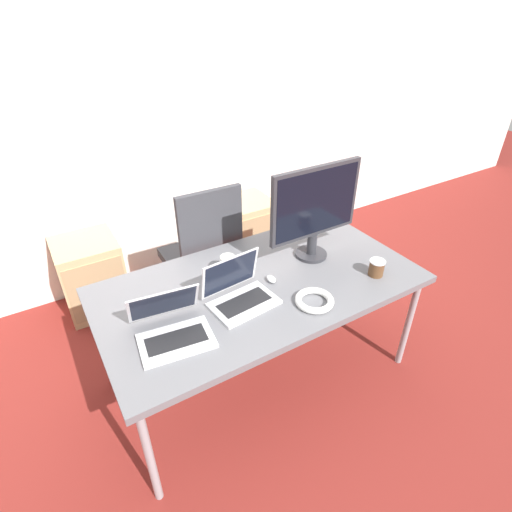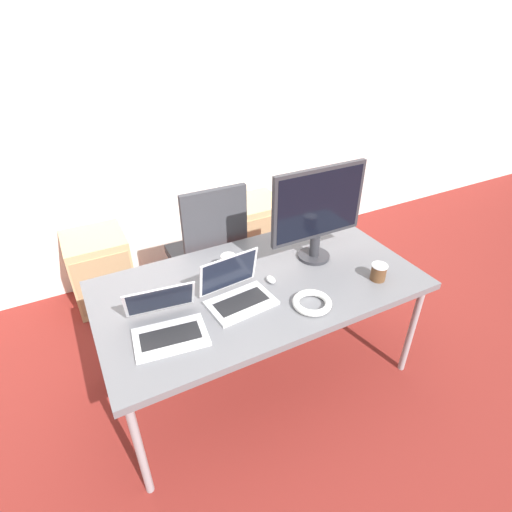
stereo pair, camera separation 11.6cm
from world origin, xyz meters
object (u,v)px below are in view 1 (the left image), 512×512
(laptop_left, at_px, (239,293))
(monitor, at_px, (315,209))
(cabinet_right, at_px, (247,230))
(cable_coil, at_px, (314,300))
(office_chair, at_px, (203,267))
(laptop_right, at_px, (172,328))
(mouse, at_px, (271,279))
(cabinet_left, at_px, (92,275))
(coffee_cup_brown, at_px, (377,268))
(coffee_cup_white, at_px, (228,265))

(laptop_left, relative_size, monitor, 0.60)
(cabinet_right, distance_m, cable_coil, 1.67)
(office_chair, relative_size, laptop_right, 2.95)
(mouse, bearing_deg, office_chair, 96.67)
(cabinet_left, xyz_separation_m, cable_coil, (0.89, -1.54, 0.45))
(office_chair, xyz_separation_m, monitor, (0.45, -0.67, 0.64))
(laptop_left, bearing_deg, cabinet_left, 113.28)
(office_chair, bearing_deg, laptop_left, -100.13)
(cabinet_left, bearing_deg, cabinet_right, 0.00)
(cabinet_right, relative_size, mouse, 8.31)
(laptop_right, xyz_separation_m, coffee_cup_brown, (1.18, -0.14, 0.00))
(cabinet_left, distance_m, monitor, 1.81)
(office_chair, height_order, coffee_cup_brown, office_chair)
(coffee_cup_white, bearing_deg, laptop_left, -104.55)
(office_chair, distance_m, coffee_cup_brown, 1.26)
(cabinet_left, xyz_separation_m, laptop_left, (0.57, -1.32, 0.48))
(cabinet_right, relative_size, monitor, 0.97)
(cabinet_left, relative_size, cabinet_right, 1.00)
(monitor, height_order, cable_coil, monitor)
(coffee_cup_white, bearing_deg, laptop_right, -145.74)
(mouse, relative_size, coffee_cup_brown, 0.72)
(cabinet_right, height_order, mouse, mouse)
(cabinet_left, relative_size, laptop_left, 1.62)
(laptop_left, distance_m, coffee_cup_white, 0.26)
(cabinet_left, bearing_deg, office_chair, -34.82)
(coffee_cup_brown, bearing_deg, mouse, 154.82)
(mouse, height_order, coffee_cup_brown, coffee_cup_brown)
(cable_coil, bearing_deg, laptop_right, 167.59)
(cabinet_left, relative_size, monitor, 0.97)
(laptop_left, bearing_deg, coffee_cup_white, 75.45)
(office_chair, bearing_deg, mouse, -83.33)
(coffee_cup_white, relative_size, cable_coil, 0.57)
(office_chair, bearing_deg, cable_coil, -80.35)
(mouse, relative_size, cable_coil, 0.34)
(coffee_cup_brown, bearing_deg, cabinet_right, 89.44)
(office_chair, xyz_separation_m, cabinet_left, (-0.71, 0.50, -0.11))
(office_chair, bearing_deg, coffee_cup_brown, -58.02)
(cabinet_right, relative_size, cable_coil, 2.82)
(mouse, bearing_deg, monitor, 15.42)
(mouse, bearing_deg, coffee_cup_brown, -25.18)
(coffee_cup_white, xyz_separation_m, cable_coil, (0.26, -0.47, -0.04))
(mouse, bearing_deg, cabinet_left, 122.48)
(office_chair, relative_size, coffee_cup_brown, 11.13)
(coffee_cup_brown, bearing_deg, cabinet_left, 131.67)
(cabinet_left, relative_size, coffee_cup_brown, 6.00)
(laptop_right, bearing_deg, coffee_cup_white, 34.26)
(laptop_right, height_order, cable_coil, laptop_right)
(cabinet_right, distance_m, laptop_left, 1.61)
(laptop_left, relative_size, cable_coil, 1.75)
(cabinet_left, height_order, cable_coil, cable_coil)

